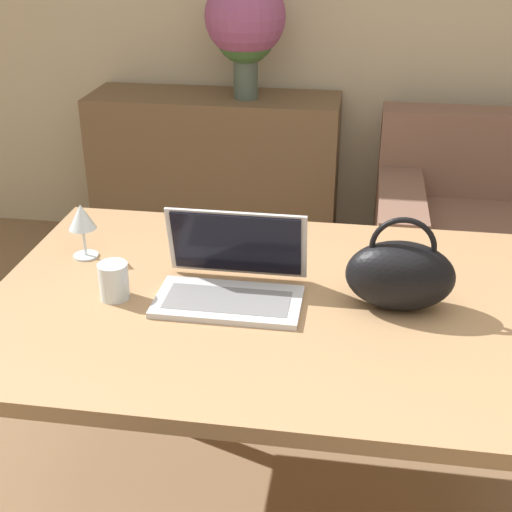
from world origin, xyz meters
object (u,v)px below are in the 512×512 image
Objects in this scene: laptop at (232,274)px; drinking_glass at (114,281)px; flower_vase at (245,23)px; handbag at (400,274)px; wine_glass at (82,219)px.

laptop is 0.31m from drinking_glass.
drinking_glass is (-0.30, -0.07, -0.01)m from laptop.
drinking_glass is at bearing -91.20° from flower_vase.
laptop is 0.66× the size of flower_vase.
handbag is at bearing -68.56° from flower_vase.
wine_glass is (-0.46, 0.15, 0.06)m from laptop.
laptop is 2.30× the size of wine_glass.
flower_vase is (0.04, 1.81, 0.38)m from drinking_glass.
wine_glass is at bearing -97.21° from flower_vase.
laptop reaches higher than drinking_glass.
wine_glass is at bearing 126.92° from drinking_glass.
drinking_glass is 0.73m from handbag.
flower_vase reaches higher than handbag.
flower_vase is at bearing 88.80° from drinking_glass.
handbag is (0.43, -0.01, 0.04)m from laptop.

